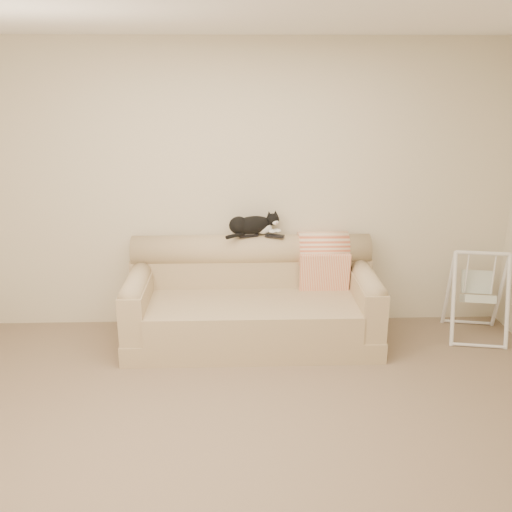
{
  "coord_description": "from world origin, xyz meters",
  "views": [
    {
      "loc": [
        -0.03,
        -3.08,
        2.33
      ],
      "look_at": [
        0.12,
        1.27,
        0.9
      ],
      "focal_mm": 40.0,
      "sensor_mm": 36.0,
      "label": 1
    }
  ],
  "objects_px": {
    "remote_a": "(249,235)",
    "baby_swing": "(477,294)",
    "tuxedo_cat": "(253,225)",
    "remote_b": "(275,236)",
    "sofa": "(252,302)"
  },
  "relations": [
    {
      "from": "remote_a",
      "to": "baby_swing",
      "type": "height_order",
      "value": "remote_a"
    },
    {
      "from": "tuxedo_cat",
      "to": "remote_b",
      "type": "bearing_deg",
      "value": -11.29
    },
    {
      "from": "remote_b",
      "to": "tuxedo_cat",
      "type": "height_order",
      "value": "tuxedo_cat"
    },
    {
      "from": "sofa",
      "to": "remote_a",
      "type": "distance_m",
      "value": 0.6
    },
    {
      "from": "remote_a",
      "to": "tuxedo_cat",
      "type": "bearing_deg",
      "value": 24.39
    },
    {
      "from": "remote_a",
      "to": "baby_swing",
      "type": "relative_size",
      "value": 0.23
    },
    {
      "from": "tuxedo_cat",
      "to": "sofa",
      "type": "bearing_deg",
      "value": -92.8
    },
    {
      "from": "remote_a",
      "to": "remote_b",
      "type": "distance_m",
      "value": 0.24
    },
    {
      "from": "baby_swing",
      "to": "remote_a",
      "type": "bearing_deg",
      "value": 173.7
    },
    {
      "from": "sofa",
      "to": "baby_swing",
      "type": "height_order",
      "value": "sofa"
    },
    {
      "from": "remote_a",
      "to": "remote_b",
      "type": "bearing_deg",
      "value": -5.52
    },
    {
      "from": "sofa",
      "to": "remote_a",
      "type": "bearing_deg",
      "value": 96.67
    },
    {
      "from": "remote_b",
      "to": "sofa",
      "type": "bearing_deg",
      "value": -136.88
    },
    {
      "from": "baby_swing",
      "to": "remote_b",
      "type": "bearing_deg",
      "value": 173.6
    },
    {
      "from": "baby_swing",
      "to": "tuxedo_cat",
      "type": "bearing_deg",
      "value": 173.12
    }
  ]
}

